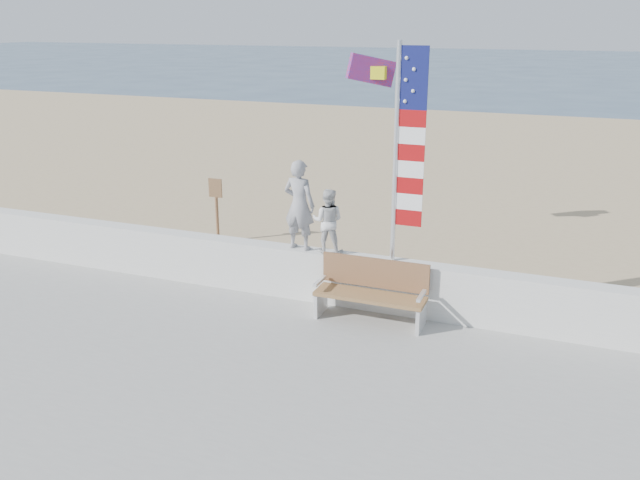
# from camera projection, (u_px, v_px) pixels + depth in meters

# --- Properties ---
(ground) EXTENTS (220.00, 220.00, 0.00)m
(ground) POSITION_uv_depth(u_px,v_px,m) (265.00, 358.00, 10.23)
(ground) COLOR #2F465E
(ground) RESTS_ON ground
(sand) EXTENTS (90.00, 40.00, 0.08)m
(sand) POSITION_uv_depth(u_px,v_px,m) (410.00, 208.00, 18.19)
(sand) COLOR tan
(sand) RESTS_ON ground
(seawall) EXTENTS (30.00, 0.35, 0.90)m
(seawall) POSITION_uv_depth(u_px,v_px,m) (313.00, 275.00, 11.81)
(seawall) COLOR silver
(seawall) RESTS_ON boardwalk
(adult) EXTENTS (0.61, 0.44, 1.56)m
(adult) POSITION_uv_depth(u_px,v_px,m) (299.00, 205.00, 11.51)
(adult) COLOR gray
(adult) RESTS_ON seawall
(child) EXTENTS (0.60, 0.50, 1.11)m
(child) POSITION_uv_depth(u_px,v_px,m) (328.00, 221.00, 11.40)
(child) COLOR silver
(child) RESTS_ON seawall
(bench) EXTENTS (1.80, 0.57, 1.00)m
(bench) POSITION_uv_depth(u_px,v_px,m) (372.00, 290.00, 10.97)
(bench) COLOR olive
(bench) RESTS_ON boardwalk
(flag) EXTENTS (0.50, 0.08, 3.50)m
(flag) POSITION_uv_depth(u_px,v_px,m) (404.00, 146.00, 10.54)
(flag) COLOR white
(flag) RESTS_ON seawall
(parafoil_kite) EXTENTS (1.06, 0.77, 0.73)m
(parafoil_kite) POSITION_uv_depth(u_px,v_px,m) (372.00, 70.00, 14.48)
(parafoil_kite) COLOR red
(parafoil_kite) RESTS_ON ground
(sign) EXTENTS (0.32, 0.07, 1.46)m
(sign) POSITION_uv_depth(u_px,v_px,m) (216.00, 205.00, 15.02)
(sign) COLOR brown
(sign) RESTS_ON sand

